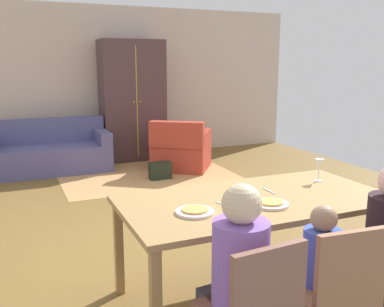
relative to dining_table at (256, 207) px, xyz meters
The scene contains 19 objects.
ground_plane 2.04m from the dining_table, 89.18° to the left, with size 7.48×6.73×0.02m, color brown.
back_wall 5.37m from the dining_table, 89.71° to the left, with size 7.48×0.10×2.70m, color beige.
dining_table is the anchor object (origin of this frame).
plate_near_man 0.55m from the dining_table, 167.27° to the right, with size 0.25×0.25×0.02m, color white.
pizza_near_man 0.55m from the dining_table, 167.27° to the right, with size 0.17×0.17×0.01m, color gold.
plate_near_child 0.19m from the dining_table, 90.00° to the right, with size 0.25×0.25×0.02m, color silver.
pizza_near_child 0.20m from the dining_table, 90.00° to the right, with size 0.17×0.17×0.01m, color gold.
wine_glass 0.75m from the dining_table, 14.51° to the left, with size 0.07×0.07×0.19m.
fork 0.30m from the dining_table, behind, with size 0.02×0.15×0.01m, color silver.
knife 0.21m from the dining_table, 29.90° to the left, with size 0.01×0.17×0.01m, color silver.
person_man 0.88m from the dining_table, 128.33° to the right, with size 0.30×0.41×1.11m.
dining_chair_child 0.87m from the dining_table, 90.49° to the right, with size 0.46×0.46×0.87m.
person_child 0.73m from the dining_table, 89.77° to the right, with size 0.22×0.30×0.92m.
person_woman 0.88m from the dining_table, 51.92° to the right, with size 0.30×0.41×1.11m.
area_rug 3.77m from the dining_table, 84.98° to the left, with size 2.60×1.80×0.01m, color tan.
couch 4.68m from the dining_table, 102.81° to the left, with size 1.87×0.86×0.82m.
armchair 3.98m from the dining_table, 75.98° to the left, with size 1.19×1.19×0.82m.
armoire 4.97m from the dining_table, 84.52° to the left, with size 1.10×0.59×2.10m.
handbag 3.47m from the dining_table, 82.59° to the left, with size 0.32×0.16×0.26m, color black.
Camera 1 is at (-1.61, -3.66, 1.70)m, focal length 40.26 mm.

